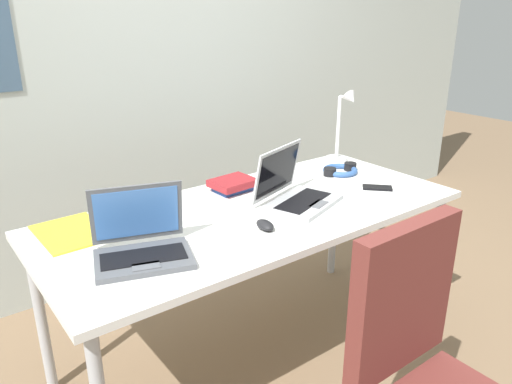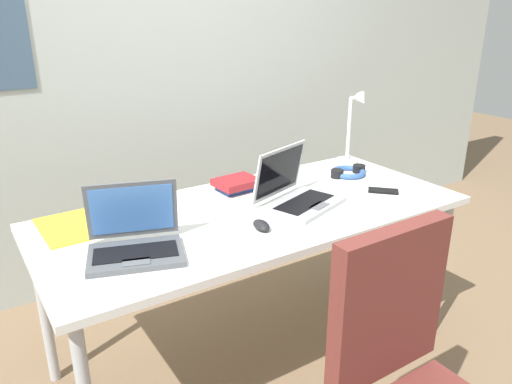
# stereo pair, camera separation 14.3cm
# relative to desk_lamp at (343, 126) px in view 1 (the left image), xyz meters

# --- Properties ---
(ground_plane) EXTENTS (12.00, 12.00, 0.00)m
(ground_plane) POSITION_rel_desk_lamp_xyz_m (-0.80, -0.28, -0.94)
(ground_plane) COLOR #7A6047
(wall_back) EXTENTS (6.00, 0.13, 2.60)m
(wall_back) POSITION_rel_desk_lamp_xyz_m (-0.80, 0.82, 0.36)
(wall_back) COLOR #B2BCB7
(wall_back) RESTS_ON ground_plane
(desk) EXTENTS (1.80, 0.80, 0.74)m
(desk) POSITION_rel_desk_lamp_xyz_m (-0.80, -0.28, -0.25)
(desk) COLOR white
(desk) RESTS_ON ground_plane
(desk_lamp) EXTENTS (0.12, 0.18, 0.40)m
(desk_lamp) POSITION_rel_desk_lamp_xyz_m (0.00, 0.00, 0.00)
(desk_lamp) COLOR white
(desk_lamp) RESTS_ON desk
(laptop_near_lamp) EXTENTS (0.39, 0.35, 0.24)m
(laptop_near_lamp) POSITION_rel_desk_lamp_xyz_m (-1.37, -0.38, -0.15)
(laptop_near_lamp) COLOR #515459
(laptop_near_lamp) RESTS_ON desk
(laptop_by_keyboard) EXTENTS (0.40, 0.37, 0.24)m
(laptop_by_keyboard) POSITION_rel_desk_lamp_xyz_m (-0.62, -0.32, -0.15)
(laptop_by_keyboard) COLOR #B7BABC
(laptop_by_keyboard) RESTS_ON desk
(computer_mouse) EXTENTS (0.07, 0.10, 0.03)m
(computer_mouse) POSITION_rel_desk_lamp_xyz_m (-0.89, -0.45, -0.18)
(computer_mouse) COLOR black
(computer_mouse) RESTS_ON desk
(cell_phone) EXTENTS (0.14, 0.14, 0.01)m
(cell_phone) POSITION_rel_desk_lamp_xyz_m (-0.19, -0.41, -0.19)
(cell_phone) COLOR black
(cell_phone) RESTS_ON desk
(headphones) EXTENTS (0.21, 0.18, 0.04)m
(headphones) POSITION_rel_desk_lamp_xyz_m (-0.15, -0.14, -0.18)
(headphones) COLOR #335999
(headphones) RESTS_ON desk
(book_stack) EXTENTS (0.22, 0.17, 0.06)m
(book_stack) POSITION_rel_desk_lamp_xyz_m (-0.74, -0.03, -0.17)
(book_stack) COLOR navy
(book_stack) RESTS_ON desk
(paper_folder_by_keyboard) EXTENTS (0.24, 0.32, 0.01)m
(paper_folder_by_keyboard) POSITION_rel_desk_lamp_xyz_m (-1.50, -0.04, -0.19)
(paper_folder_by_keyboard) COLOR gold
(paper_folder_by_keyboard) RESTS_ON desk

